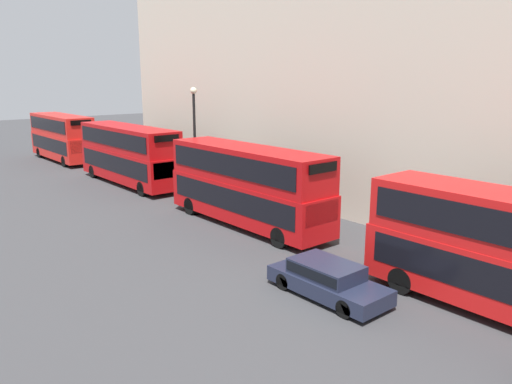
% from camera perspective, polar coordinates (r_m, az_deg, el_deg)
% --- Properties ---
extents(bus_second_in_queue, '(2.59, 10.81, 4.25)m').
position_cam_1_polar(bus_second_in_queue, '(26.39, -1.05, 1.07)').
color(bus_second_in_queue, '#B20C0F').
rests_on(bus_second_in_queue, ground).
extents(bus_third_in_queue, '(2.59, 11.41, 4.31)m').
position_cam_1_polar(bus_third_in_queue, '(37.99, -14.38, 4.40)').
color(bus_third_in_queue, '#B20C0F').
rests_on(bus_third_in_queue, ground).
extents(bus_trailing, '(2.59, 10.19, 4.33)m').
position_cam_1_polar(bus_trailing, '(50.75, -21.32, 6.01)').
color(bus_trailing, red).
rests_on(bus_trailing, ground).
extents(car_hatchback, '(1.84, 4.62, 1.29)m').
position_cam_1_polar(car_hatchback, '(18.52, 8.14, -9.74)').
color(car_hatchback, '#1E2338').
rests_on(car_hatchback, ground).
extents(street_lamp, '(0.44, 0.44, 7.15)m').
position_cam_1_polar(street_lamp, '(33.84, -7.04, 7.08)').
color(street_lamp, black).
rests_on(street_lamp, ground).
extents(pedestrian, '(0.36, 0.36, 1.65)m').
position_cam_1_polar(pedestrian, '(21.66, 24.68, -7.22)').
color(pedestrian, maroon).
rests_on(pedestrian, ground).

